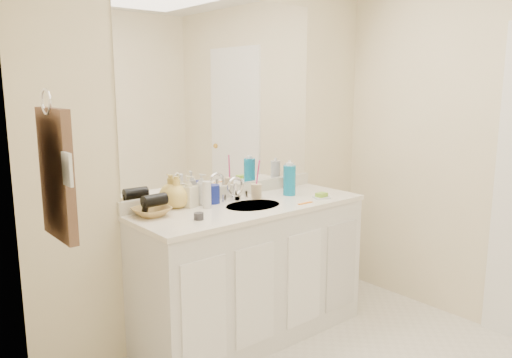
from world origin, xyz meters
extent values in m
cube|color=#F6E8C0|center=(0.00, 1.30, 1.20)|extent=(2.60, 0.02, 2.40)
cube|color=#F6E8C0|center=(-1.30, 0.00, 1.20)|extent=(0.02, 2.60, 2.40)
cube|color=white|center=(0.00, 1.02, 0.42)|extent=(1.50, 0.55, 0.85)
cube|color=white|center=(0.00, 1.02, 0.86)|extent=(1.52, 0.57, 0.03)
cube|color=silver|center=(0.00, 1.29, 0.92)|extent=(1.52, 0.03, 0.08)
cylinder|color=beige|center=(0.00, 1.00, 0.87)|extent=(0.37, 0.37, 0.02)
cylinder|color=silver|center=(0.00, 1.18, 0.94)|extent=(0.02, 0.02, 0.11)
cube|color=white|center=(0.00, 1.29, 1.56)|extent=(1.48, 0.01, 1.20)
cylinder|color=navy|center=(-0.16, 1.20, 0.94)|extent=(0.10, 0.10, 0.12)
cylinder|color=beige|center=(0.14, 1.13, 0.93)|extent=(0.08, 0.08, 0.10)
cylinder|color=#DF3A8A|center=(0.15, 1.13, 1.03)|extent=(0.03, 0.04, 0.21)
cylinder|color=#0E7BB0|center=(0.38, 1.07, 0.98)|extent=(0.11, 0.11, 0.20)
cylinder|color=silver|center=(0.51, 1.21, 0.97)|extent=(0.08, 0.08, 0.19)
cube|color=silver|center=(0.47, 0.86, 0.89)|extent=(0.13, 0.11, 0.01)
cube|color=#84BD2E|center=(0.47, 0.86, 0.90)|extent=(0.08, 0.06, 0.03)
cube|color=orange|center=(0.28, 0.83, 0.88)|extent=(0.11, 0.03, 0.00)
cylinder|color=#2F2E34|center=(-0.45, 0.94, 0.90)|extent=(0.06, 0.06, 0.04)
cylinder|color=white|center=(-0.26, 1.13, 0.96)|extent=(0.06, 0.06, 0.16)
imported|color=silver|center=(-0.23, 1.23, 0.98)|extent=(0.09, 0.09, 0.19)
imported|color=beige|center=(-0.33, 1.23, 0.98)|extent=(0.11, 0.11, 0.19)
imported|color=#EBC75B|center=(-0.40, 1.25, 0.98)|extent=(0.16, 0.16, 0.19)
imported|color=#A47F42|center=(-0.61, 1.17, 0.91)|extent=(0.23, 0.23, 0.05)
cylinder|color=black|center=(-0.59, 1.17, 0.97)|extent=(0.15, 0.08, 0.07)
torus|color=silver|center=(-1.27, 0.77, 1.55)|extent=(0.01, 0.11, 0.11)
cube|color=#463125|center=(-1.25, 0.77, 1.25)|extent=(0.04, 0.32, 0.55)
cube|color=white|center=(-1.27, 0.57, 1.30)|extent=(0.01, 0.08, 0.13)
camera|label=1|loc=(-1.92, -1.33, 1.62)|focal=35.00mm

